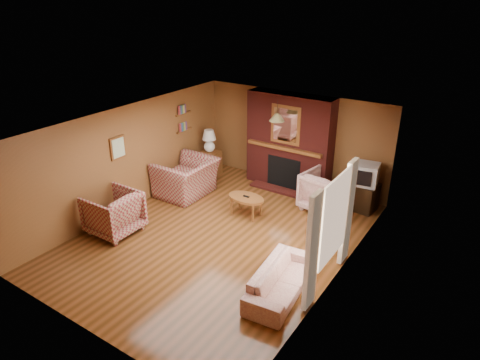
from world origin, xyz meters
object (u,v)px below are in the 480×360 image
Objects in this scene: plaid_loveseat at (186,178)px; tv_stand at (363,197)px; floral_armchair at (327,191)px; plaid_armchair at (113,213)px; fireplace at (289,143)px; coffee_table at (246,199)px; table_lamp at (209,140)px; side_table at (210,163)px; crt_tv at (366,174)px; floral_sofa at (281,280)px.

tv_stand is at bearing 112.21° from plaid_loveseat.
plaid_loveseat is 1.35× the size of floral_armchair.
plaid_armchair is at bearing -130.92° from tv_stand.
fireplace reaches higher than tv_stand.
table_lamp is at bearing 146.14° from coffee_table.
plaid_armchair is (-0.10, -2.22, 0.01)m from plaid_loveseat.
crt_tv is at bearing 4.74° from side_table.
table_lamp is at bearing 7.61° from floral_armchair.
plaid_armchair is at bearing -136.14° from crt_tv.
fireplace is 2.08m from crt_tv.
crt_tv is at bearing 112.14° from plaid_loveseat.
floral_sofa is 1.71× the size of floral_armchair.
coffee_table is (1.81, -0.10, -0.04)m from plaid_loveseat.
floral_sofa is 2.74m from coffee_table.
table_lamp reaches higher than plaid_loveseat.
plaid_loveseat is at bearing -78.95° from side_table.
fireplace is 2.17m from table_lamp.
plaid_armchair is 1.48× the size of side_table.
side_table is 1.13× the size of crt_tv.
floral_armchair is (-0.55, 3.18, 0.21)m from floral_sofa.
side_table reaches higher than floral_sofa.
plaid_loveseat is 0.79× the size of floral_sofa.
plaid_armchair is at bearing -3.05° from plaid_loveseat.
fireplace is 2.23m from tv_stand.
tv_stand is (4.15, 0.35, -0.01)m from side_table.
crt_tv is at bearing -84.83° from tv_stand.
plaid_loveseat is at bearing -135.55° from fireplace.
plaid_loveseat is 1.31m from side_table.
plaid_loveseat is 4.25m from crt_tv.
table_lamp is at bearing -177.80° from plaid_armchair.
side_table is at bearing -170.01° from tv_stand.
floral_sofa is at bearing -63.72° from fireplace.
floral_armchair is (1.35, -0.67, -0.72)m from fireplace.
floral_armchair is 3.50m from table_lamp.
side_table is (-3.45, 0.13, -0.13)m from floral_armchair.
fireplace reaches higher than floral_armchair.
coffee_table is at bearing -91.14° from fireplace.
plaid_armchair is at bearing -115.80° from fireplace.
fireplace reaches higher than crt_tv.
plaid_loveseat is 3.40m from floral_armchair.
table_lamp is at bearing -175.26° from crt_tv.
plaid_armchair is 5.55m from tv_stand.
fireplace is 2.07m from coffee_table.
plaid_loveseat is at bearing 176.73° from coffee_table.
coffee_table is at bearing 137.66° from plaid_armchair.
floral_sofa is 3.71m from crt_tv.
table_lamp is 0.96× the size of tv_stand.
fireplace is 2.37× the size of floral_armchair.
floral_armchair is at bearing -145.82° from crt_tv.
plaid_armchair is 1.15× the size of coffee_table.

